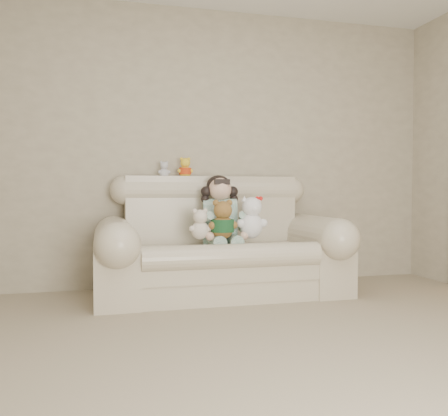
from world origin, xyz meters
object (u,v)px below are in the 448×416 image
at_px(brown_teddy, 223,216).
at_px(cream_teddy, 200,221).
at_px(white_cat, 251,213).
at_px(seated_child, 220,209).
at_px(sofa, 221,235).

xyz_separation_m(brown_teddy, cream_teddy, (-0.18, 0.02, -0.04)).
xyz_separation_m(white_cat, cream_teddy, (-0.44, 0.00, -0.06)).
distance_m(seated_child, cream_teddy, 0.33).
bearing_deg(seated_child, cream_teddy, -125.46).
relative_size(sofa, cream_teddy, 7.15).
xyz_separation_m(sofa, white_cat, (0.23, -0.14, 0.19)).
height_order(white_cat, cream_teddy, white_cat).
relative_size(sofa, white_cat, 5.05).
bearing_deg(white_cat, brown_teddy, 161.32).
relative_size(seated_child, brown_teddy, 1.65).
bearing_deg(sofa, brown_teddy, -99.83).
xyz_separation_m(seated_child, brown_teddy, (-0.04, -0.24, -0.04)).
bearing_deg(white_cat, seated_child, 110.93).
xyz_separation_m(brown_teddy, white_cat, (0.25, 0.02, 0.02)).
distance_m(brown_teddy, cream_teddy, 0.19).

